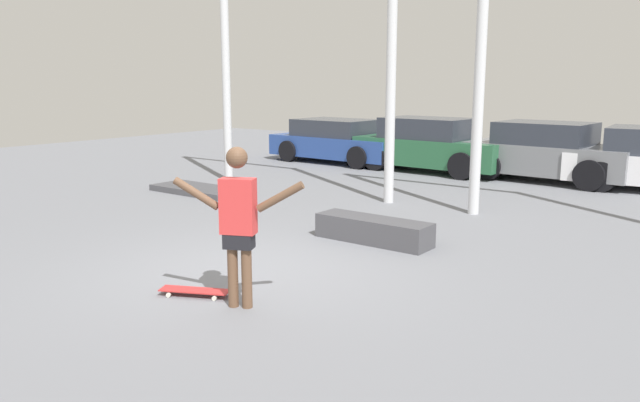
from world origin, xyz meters
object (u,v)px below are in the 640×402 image
at_px(parked_car_green, 431,146).
at_px(parked_car_grey, 549,153).
at_px(skateboard, 195,291).
at_px(grind_box, 373,230).
at_px(manual_pad, 198,190).
at_px(skateboarder, 238,218).
at_px(parked_car_blue, 339,141).

relative_size(parked_car_green, parked_car_grey, 1.06).
bearing_deg(skateboard, parked_car_green, 77.40).
height_order(grind_box, manual_pad, grind_box).
xyz_separation_m(grind_box, parked_car_grey, (0.26, 7.76, 0.52)).
distance_m(skateboarder, grind_box, 3.41).
bearing_deg(grind_box, skateboarder, -84.28).
distance_m(skateboarder, parked_car_green, 11.26).
bearing_deg(grind_box, parked_car_grey, 88.05).
bearing_deg(parked_car_grey, skateboarder, -86.31).
distance_m(parked_car_blue, parked_car_green, 3.19).
bearing_deg(skateboard, grind_box, 58.50).
xyz_separation_m(grind_box, manual_pad, (-5.46, 1.34, -0.12)).
xyz_separation_m(skateboarder, skateboard, (-0.68, -0.06, -0.95)).
bearing_deg(manual_pad, grind_box, -13.75).
bearing_deg(parked_car_green, parked_car_grey, 7.64).
bearing_deg(parked_car_grey, parked_car_blue, -175.45).
relative_size(manual_pad, parked_car_blue, 0.52).
height_order(manual_pad, parked_car_green, parked_car_green).
height_order(skateboard, parked_car_blue, parked_car_blue).
bearing_deg(parked_car_blue, parked_car_grey, 3.56).
xyz_separation_m(grind_box, parked_car_green, (-2.85, 7.50, 0.52)).
relative_size(parked_car_blue, parked_car_grey, 1.07).
bearing_deg(parked_car_grey, skateboard, -89.81).
xyz_separation_m(skateboard, parked_car_green, (-2.50, 10.86, 0.65)).
relative_size(parked_car_blue, parked_car_green, 1.00).
xyz_separation_m(skateboarder, manual_pad, (-5.79, 4.63, -0.95)).
relative_size(skateboarder, manual_pad, 0.80).
bearing_deg(parked_car_green, parked_car_blue, -179.38).
relative_size(skateboarder, grind_box, 0.95).
height_order(skateboarder, skateboard, skateboarder).
relative_size(skateboard, parked_car_green, 0.19).
distance_m(manual_pad, parked_car_grey, 8.63).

